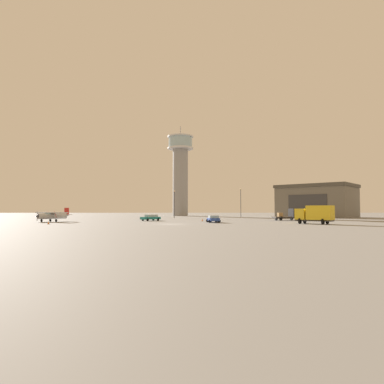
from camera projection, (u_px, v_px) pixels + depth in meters
ground_plane at (171, 224)px, 57.66m from camera, size 400.00×400.00×0.00m
control_tower at (180, 169)px, 134.73m from camera, size 10.36×10.36×36.27m
hangar at (317, 201)px, 110.21m from camera, size 28.40×28.03×10.63m
airplane_silver at (53, 215)px, 69.10m from camera, size 8.60×7.63×2.90m
truck_box_yellow at (315, 214)px, 58.34m from camera, size 6.11×5.98×3.23m
truck_flatbed_black at (290, 215)px, 77.68m from camera, size 6.42×4.01×2.75m
car_teal at (151, 217)px, 75.23m from camera, size 4.52×4.51×1.37m
car_blue at (213, 219)px, 65.03m from camera, size 2.63×4.35×1.37m
light_post_north at (174, 201)px, 99.35m from camera, size 0.44×0.44×8.26m
light_post_centre at (241, 200)px, 111.62m from camera, size 0.44×0.44×9.61m
traffic_cone_near_left at (202, 220)px, 72.30m from camera, size 0.36×0.36×0.61m
traffic_cone_near_right at (48, 222)px, 57.59m from camera, size 0.36×0.36×0.60m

